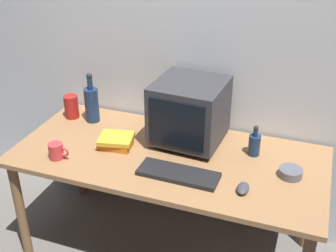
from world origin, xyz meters
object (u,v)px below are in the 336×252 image
(keyboard, at_px, (178,174))
(mug, at_px, (56,151))
(book_stack, at_px, (116,141))
(metal_canister, at_px, (71,107))
(computer_mouse, at_px, (243,188))
(bottle_tall, at_px, (92,103))
(bottle_short, at_px, (254,144))
(crt_monitor, at_px, (189,111))
(cd_spindle, at_px, (291,173))

(keyboard, xyz_separation_m, mug, (-0.68, -0.07, 0.03))
(book_stack, xyz_separation_m, metal_canister, (-0.43, 0.24, 0.04))
(computer_mouse, bearing_deg, mug, -178.01)
(mug, bearing_deg, bottle_tall, 93.54)
(bottle_short, height_order, mug, bottle_short)
(bottle_tall, bearing_deg, bottle_short, -3.09)
(bottle_tall, distance_m, bottle_short, 1.04)
(bottle_tall, xyz_separation_m, mug, (0.03, -0.46, -0.08))
(metal_canister, bearing_deg, book_stack, -29.12)
(keyboard, bearing_deg, bottle_short, 47.12)
(metal_canister, bearing_deg, keyboard, -24.56)
(book_stack, bearing_deg, bottle_short, 13.77)
(bottle_tall, relative_size, book_stack, 1.48)
(crt_monitor, height_order, cd_spindle, crt_monitor)
(keyboard, bearing_deg, mug, -173.33)
(bottle_tall, bearing_deg, book_stack, -40.87)
(crt_monitor, xyz_separation_m, keyboard, (0.06, -0.36, -0.18))
(crt_monitor, distance_m, bottle_tall, 0.65)
(computer_mouse, distance_m, metal_canister, 1.26)
(crt_monitor, relative_size, metal_canister, 2.72)
(bottle_short, height_order, metal_canister, bottle_short)
(bottle_short, bearing_deg, book_stack, -166.23)
(bottle_tall, relative_size, bottle_short, 1.79)
(mug, height_order, metal_canister, metal_canister)
(mug, xyz_separation_m, metal_canister, (-0.18, 0.46, 0.03))
(crt_monitor, xyz_separation_m, bottle_short, (0.38, -0.02, -0.13))
(computer_mouse, relative_size, metal_canister, 0.67)
(keyboard, xyz_separation_m, metal_canister, (-0.86, 0.39, 0.06))
(crt_monitor, height_order, bottle_tall, crt_monitor)
(crt_monitor, xyz_separation_m, cd_spindle, (0.60, -0.17, -0.17))
(metal_canister, bearing_deg, computer_mouse, -18.89)
(book_stack, xyz_separation_m, mug, (-0.25, -0.22, 0.01))
(bottle_short, relative_size, mug, 1.51)
(metal_canister, bearing_deg, cd_spindle, -8.16)
(computer_mouse, xyz_separation_m, mug, (-1.02, -0.05, 0.03))
(computer_mouse, distance_m, bottle_tall, 1.13)
(bottle_short, bearing_deg, cd_spindle, -34.35)
(bottle_tall, height_order, cd_spindle, bottle_tall)
(crt_monitor, xyz_separation_m, mug, (-0.62, -0.42, -0.15))
(crt_monitor, height_order, bottle_short, crt_monitor)
(bottle_tall, relative_size, cd_spindle, 2.69)
(crt_monitor, relative_size, computer_mouse, 4.08)
(mug, bearing_deg, keyboard, 5.56)
(keyboard, distance_m, bottle_tall, 0.82)
(bottle_tall, bearing_deg, metal_canister, -179.02)
(book_stack, height_order, mug, mug)
(computer_mouse, bearing_deg, bottle_short, 91.22)
(crt_monitor, relative_size, keyboard, 0.97)
(bottle_short, distance_m, metal_canister, 1.18)
(crt_monitor, distance_m, book_stack, 0.45)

